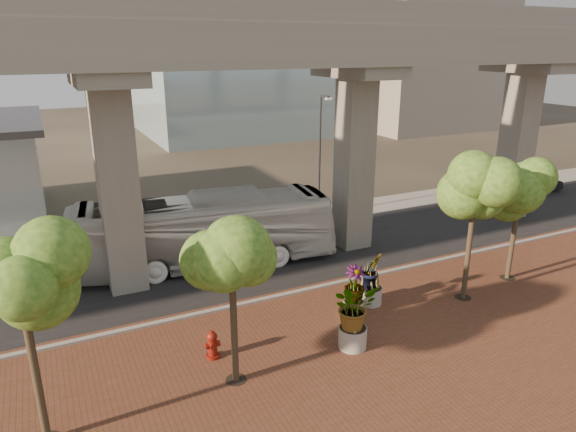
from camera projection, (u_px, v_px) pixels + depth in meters
name	position (u px, v px, depth m)	size (l,w,h in m)	color
ground	(266.00, 279.00, 24.28)	(160.00, 160.00, 0.00)	#332E25
brick_plaza	(360.00, 370.00, 17.44)	(70.00, 13.00, 0.06)	brown
asphalt_road	(250.00, 264.00, 25.98)	(90.00, 8.00, 0.04)	black
curb_strip	(284.00, 295.00, 22.55)	(70.00, 0.25, 0.16)	gray
far_sidewalk	(216.00, 230.00, 30.68)	(90.00, 3.00, 0.06)	gray
transit_viaduct	(247.00, 119.00, 23.69)	(72.00, 5.60, 12.40)	gray
midrise_block	(422.00, 34.00, 66.96)	(18.00, 16.00, 24.00)	gray
transit_bus	(203.00, 232.00, 25.21)	(3.04, 12.96, 3.61)	silver
parked_car	(535.00, 183.00, 38.60)	(1.43, 4.13, 1.36)	black
fire_hydrant	(212.00, 345.00, 17.95)	(0.53, 0.48, 1.06)	maroon
planter_front	(354.00, 310.00, 18.25)	(2.28, 2.28, 2.51)	#9D968E
planter_right	(354.00, 286.00, 20.49)	(2.03, 2.03, 2.17)	#A19D91
planter_left	(372.00, 273.00, 21.44)	(2.12, 2.12, 2.33)	#ACA99B
street_tree_far_west	(20.00, 286.00, 12.81)	(3.40, 3.40, 6.33)	#493C2A
street_tree_near_west	(231.00, 255.00, 15.47)	(3.40, 3.40, 6.02)	#493C2A
street_tree_near_east	(476.00, 187.00, 20.82)	(3.62, 3.62, 6.68)	#493C2A
street_tree_far_east	(520.00, 189.00, 22.92)	(3.57, 3.57, 5.99)	#493C2A
streetlamp_east	(321.00, 148.00, 31.98)	(0.38, 1.11, 7.66)	#313136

